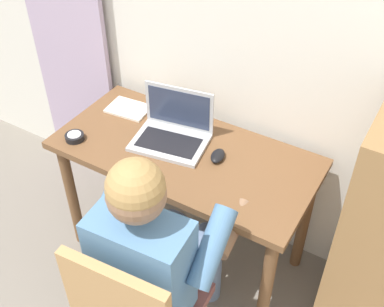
{
  "coord_description": "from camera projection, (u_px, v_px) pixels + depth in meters",
  "views": [
    {
      "loc": [
        0.49,
        0.4,
        2.14
      ],
      "look_at": [
        -0.31,
        1.74,
        0.82
      ],
      "focal_mm": 44.89,
      "sensor_mm": 36.0,
      "label": 1
    }
  ],
  "objects": [
    {
      "name": "wall_back",
      "position": [
        315.0,
        36.0,
        1.95
      ],
      "size": [
        4.8,
        0.05,
        2.5
      ],
      "primitive_type": "cube",
      "color": "silver",
      "rests_on": "ground_plane"
    },
    {
      "name": "curtain_panel",
      "position": [
        61.0,
        1.0,
        2.5
      ],
      "size": [
        0.53,
        0.03,
        2.27
      ],
      "primitive_type": "cube",
      "color": "#B29EBC",
      "rests_on": "ground_plane"
    },
    {
      "name": "desk",
      "position": [
        185.0,
        169.0,
        2.28
      ],
      "size": [
        1.22,
        0.58,
        0.72
      ],
      "color": "brown",
      "rests_on": "ground_plane"
    },
    {
      "name": "person_seated",
      "position": [
        159.0,
        247.0,
        1.86
      ],
      "size": [
        0.55,
        0.6,
        1.19
      ],
      "color": "#6B84AD",
      "rests_on": "ground_plane"
    },
    {
      "name": "laptop",
      "position": [
        173.0,
        130.0,
        2.25
      ],
      "size": [
        0.38,
        0.3,
        0.24
      ],
      "color": "#B7BABF",
      "rests_on": "desk"
    },
    {
      "name": "computer_mouse",
      "position": [
        218.0,
        156.0,
        2.16
      ],
      "size": [
        0.08,
        0.11,
        0.03
      ],
      "primitive_type": "ellipsoid",
      "rotation": [
        0.0,
        0.0,
        0.2
      ],
      "color": "black",
      "rests_on": "desk"
    },
    {
      "name": "desk_clock",
      "position": [
        75.0,
        137.0,
        2.27
      ],
      "size": [
        0.09,
        0.09,
        0.03
      ],
      "color": "black",
      "rests_on": "desk"
    },
    {
      "name": "notebook_pad",
      "position": [
        129.0,
        109.0,
        2.46
      ],
      "size": [
        0.22,
        0.17,
        0.01
      ],
      "primitive_type": "cube",
      "rotation": [
        0.0,
        0.0,
        0.09
      ],
      "color": "silver",
      "rests_on": "desk"
    }
  ]
}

